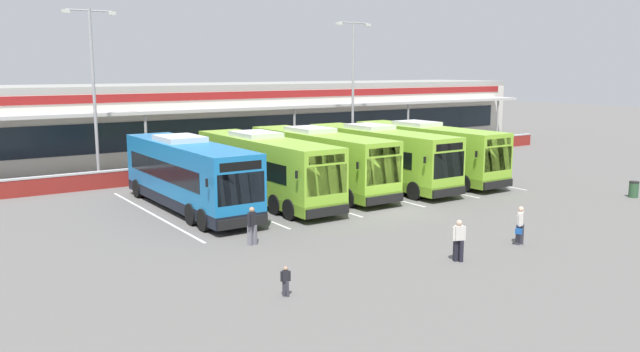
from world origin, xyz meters
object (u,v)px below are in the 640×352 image
(coach_bus_left_centre, at_px, (265,169))
(litter_bin, at_px, (634,189))
(coach_bus_centre, at_px, (319,162))
(coach_bus_right_centre, at_px, (379,157))
(coach_bus_rightmost, at_px, (426,152))
(pedestrian_near_bin, at_px, (252,225))
(coach_bus_leftmost, at_px, (188,176))
(pedestrian_with_handbag, at_px, (520,225))
(lamp_post_west, at_px, (93,84))
(lamp_post_centre, at_px, (353,81))
(pedestrian_child, at_px, (286,280))
(pedestrian_in_dark_coat, at_px, (459,239))

(coach_bus_left_centre, distance_m, litter_bin, 21.05)
(coach_bus_left_centre, bearing_deg, coach_bus_centre, 9.29)
(coach_bus_right_centre, bearing_deg, coach_bus_rightmost, 1.30)
(coach_bus_centre, relative_size, pedestrian_near_bin, 7.50)
(coach_bus_rightmost, bearing_deg, coach_bus_right_centre, -178.70)
(coach_bus_leftmost, bearing_deg, coach_bus_rightmost, -0.26)
(pedestrian_with_handbag, xyz_separation_m, pedestrian_near_bin, (-9.28, 6.18, 0.02))
(lamp_post_west, bearing_deg, pedestrian_near_bin, -86.37)
(coach_bus_left_centre, height_order, litter_bin, coach_bus_left_centre)
(coach_bus_rightmost, bearing_deg, litter_bin, -63.74)
(coach_bus_left_centre, relative_size, coach_bus_centre, 1.00)
(coach_bus_right_centre, distance_m, lamp_post_west, 18.70)
(coach_bus_right_centre, xyz_separation_m, litter_bin, (9.67, -11.12, -1.32))
(coach_bus_leftmost, xyz_separation_m, pedestrian_with_handbag, (8.82, -14.04, -0.93))
(lamp_post_centre, bearing_deg, lamp_post_west, 177.51)
(coach_bus_left_centre, bearing_deg, coach_bus_rightmost, 1.23)
(lamp_post_centre, relative_size, litter_bin, 11.83)
(pedestrian_child, relative_size, lamp_post_centre, 0.09)
(pedestrian_in_dark_coat, distance_m, lamp_post_west, 26.72)
(coach_bus_centre, xyz_separation_m, lamp_post_centre, (9.92, 9.85, 4.50))
(coach_bus_centre, xyz_separation_m, pedestrian_child, (-10.82, -14.12, -1.24))
(coach_bus_right_centre, height_order, pedestrian_with_handbag, coach_bus_right_centre)
(coach_bus_leftmost, height_order, coach_bus_centre, same)
(litter_bin, bearing_deg, lamp_post_centre, 100.37)
(coach_bus_left_centre, distance_m, coach_bus_right_centre, 8.26)
(pedestrian_in_dark_coat, relative_size, lamp_post_centre, 0.15)
(coach_bus_centre, bearing_deg, lamp_post_west, 133.23)
(coach_bus_right_centre, xyz_separation_m, pedestrian_near_bin, (-13.07, -7.70, -0.91))
(pedestrian_with_handbag, relative_size, pedestrian_in_dark_coat, 1.00)
(pedestrian_child, xyz_separation_m, litter_bin, (24.67, 2.51, -0.07))
(coach_bus_leftmost, xyz_separation_m, pedestrian_child, (-2.41, -13.80, -1.24))
(lamp_post_west, xyz_separation_m, lamp_post_centre, (20.00, -0.87, 0.00))
(coach_bus_centre, distance_m, lamp_post_centre, 14.69)
(coach_bus_right_centre, bearing_deg, coach_bus_leftmost, 179.23)
(pedestrian_child, xyz_separation_m, lamp_post_west, (0.74, 24.85, 5.75))
(coach_bus_centre, bearing_deg, coach_bus_left_centre, -170.71)
(coach_bus_left_centre, bearing_deg, coach_bus_right_centre, 1.19)
(coach_bus_centre, bearing_deg, coach_bus_right_centre, -6.74)
(coach_bus_left_centre, height_order, lamp_post_centre, lamp_post_centre)
(coach_bus_leftmost, height_order, coach_bus_right_centre, same)
(coach_bus_rightmost, bearing_deg, pedestrian_with_handbag, -119.54)
(coach_bus_left_centre, height_order, lamp_post_west, lamp_post_west)
(coach_bus_right_centre, relative_size, pedestrian_with_handbag, 7.50)
(coach_bus_rightmost, xyz_separation_m, lamp_post_centre, (1.60, 10.25, 4.50))
(pedestrian_child, distance_m, litter_bin, 24.80)
(pedestrian_in_dark_coat, bearing_deg, coach_bus_rightmost, 50.31)
(pedestrian_with_handbag, bearing_deg, pedestrian_in_dark_coat, -176.80)
(pedestrian_in_dark_coat, bearing_deg, lamp_post_west, 104.68)
(pedestrian_with_handbag, bearing_deg, pedestrian_near_bin, 146.36)
(pedestrian_in_dark_coat, distance_m, lamp_post_centre, 28.38)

